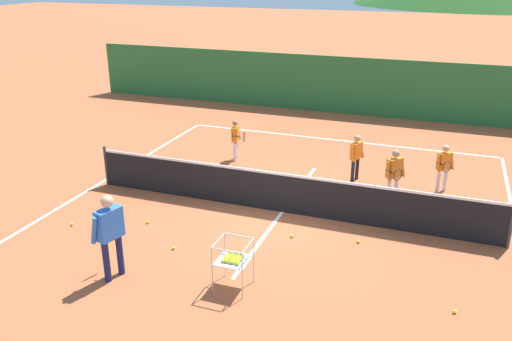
{
  "coord_description": "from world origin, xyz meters",
  "views": [
    {
      "loc": [
        3.27,
        -10.63,
        5.36
      ],
      "look_at": [
        -0.64,
        -0.04,
        0.97
      ],
      "focal_mm": 36.91,
      "sensor_mm": 36.0,
      "label": 1
    }
  ],
  "objects": [
    {
      "name": "student_2",
      "position": [
        2.32,
        1.43,
        0.81
      ],
      "size": [
        0.46,
        0.72,
        1.35
      ],
      "color": "silver",
      "rests_on": "ground"
    },
    {
      "name": "line_baseline_far",
      "position": [
        0.0,
        5.83,
        0.0
      ],
      "size": [
        10.12,
        0.08,
        0.01
      ],
      "primitive_type": "cube",
      "color": "white",
      "rests_on": "ground"
    },
    {
      "name": "student_3",
      "position": [
        3.42,
        2.53,
        0.75
      ],
      "size": [
        0.46,
        0.67,
        1.24
      ],
      "color": "silver",
      "rests_on": "ground"
    },
    {
      "name": "tennis_ball_4",
      "position": [
        3.84,
        -2.69,
        0.03
      ],
      "size": [
        0.07,
        0.07,
        0.07
      ],
      "primitive_type": "sphere",
      "color": "yellow",
      "rests_on": "ground"
    },
    {
      "name": "line_service_center",
      "position": [
        0.0,
        0.0,
        0.0
      ],
      "size": [
        0.08,
        6.05,
        0.01
      ],
      "primitive_type": "cube",
      "color": "white",
      "rests_on": "ground"
    },
    {
      "name": "tennis_ball_1",
      "position": [
        0.57,
        -1.11,
        0.03
      ],
      "size": [
        0.07,
        0.07,
        0.07
      ],
      "primitive_type": "sphere",
      "color": "yellow",
      "rests_on": "ground"
    },
    {
      "name": "tennis_net",
      "position": [
        0.0,
        0.0,
        0.5
      ],
      "size": [
        9.71,
        0.08,
        1.05
      ],
      "color": "#333338",
      "rests_on": "ground"
    },
    {
      "name": "windscreen_fence",
      "position": [
        0.0,
        9.27,
        1.1
      ],
      "size": [
        22.27,
        0.08,
        2.19
      ],
      "primitive_type": "cube",
      "color": "#286B33",
      "rests_on": "ground"
    },
    {
      "name": "ball_cart",
      "position": [
        0.11,
        -3.24,
        0.58
      ],
      "size": [
        0.58,
        0.58,
        0.9
      ],
      "color": "#B7B7BC",
      "rests_on": "ground"
    },
    {
      "name": "instructor",
      "position": [
        -2.07,
        -3.7,
        0.99
      ],
      "size": [
        0.44,
        0.82,
        1.65
      ],
      "color": "#191E4C",
      "rests_on": "ground"
    },
    {
      "name": "tennis_ball_5",
      "position": [
        -1.55,
        -2.43,
        0.03
      ],
      "size": [
        0.07,
        0.07,
        0.07
      ],
      "primitive_type": "sphere",
      "color": "yellow",
      "rests_on": "ground"
    },
    {
      "name": "tennis_ball_0",
      "position": [
        1.93,
        -0.87,
        0.03
      ],
      "size": [
        0.07,
        0.07,
        0.07
      ],
      "primitive_type": "sphere",
      "color": "yellow",
      "rests_on": "ground"
    },
    {
      "name": "student_1",
      "position": [
        1.22,
        2.54,
        0.76
      ],
      "size": [
        0.35,
        0.51,
        1.26
      ],
      "color": "black",
      "rests_on": "ground"
    },
    {
      "name": "tennis_ball_3",
      "position": [
        -2.65,
        -1.61,
        0.03
      ],
      "size": [
        0.07,
        0.07,
        0.07
      ],
      "primitive_type": "sphere",
      "color": "yellow",
      "rests_on": "ground"
    },
    {
      "name": "line_sideline_west",
      "position": [
        -5.06,
        0.0,
        0.0
      ],
      "size": [
        0.08,
        11.73,
        0.01
      ],
      "primitive_type": "cube",
      "color": "white",
      "rests_on": "ground"
    },
    {
      "name": "tennis_ball_6",
      "position": [
        -4.16,
        -2.29,
        0.03
      ],
      "size": [
        0.07,
        0.07,
        0.07
      ],
      "primitive_type": "sphere",
      "color": "yellow",
      "rests_on": "ground"
    },
    {
      "name": "student_0",
      "position": [
        -2.37,
        2.93,
        0.73
      ],
      "size": [
        0.48,
        0.55,
        1.21
      ],
      "color": "silver",
      "rests_on": "ground"
    },
    {
      "name": "ground_plane",
      "position": [
        0.0,
        0.0,
        0.0
      ],
      "size": [
        120.0,
        120.0,
        0.0
      ],
      "primitive_type": "plane",
      "color": "#B25633"
    }
  ]
}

